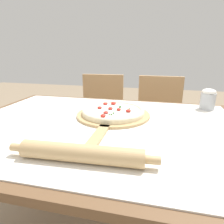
{
  "coord_description": "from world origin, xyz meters",
  "views": [
    {
      "loc": [
        0.26,
        -0.85,
        1.1
      ],
      "look_at": [
        0.04,
        0.1,
        0.79
      ],
      "focal_mm": 32.0,
      "sensor_mm": 36.0,
      "label": 1
    }
  ],
  "objects": [
    {
      "name": "chair_right",
      "position": [
        0.28,
        0.85,
        0.51
      ],
      "size": [
        0.41,
        0.41,
        0.88
      ],
      "rotation": [
        0.0,
        0.0,
        -0.01
      ],
      "color": "tan",
      "rests_on": "ground_plane"
    },
    {
      "name": "pizza_peel",
      "position": [
        0.04,
        0.11,
        0.77
      ],
      "size": [
        0.38,
        0.61,
        0.01
      ],
      "color": "tan",
      "rests_on": "towel_cloth"
    },
    {
      "name": "towel_cloth",
      "position": [
        0.0,
        0.0,
        0.76
      ],
      "size": [
        1.29,
        0.93,
        0.0
      ],
      "color": "silver",
      "rests_on": "dining_table"
    },
    {
      "name": "dining_table",
      "position": [
        0.0,
        0.0,
        0.66
      ],
      "size": [
        1.37,
        1.01,
        0.76
      ],
      "color": "brown",
      "rests_on": "ground_plane"
    },
    {
      "name": "flour_cup",
      "position": [
        0.55,
        0.38,
        0.83
      ],
      "size": [
        0.08,
        0.08,
        0.12
      ],
      "color": "#B2B7BC",
      "rests_on": "towel_cloth"
    },
    {
      "name": "chair_left",
      "position": [
        -0.24,
        0.85,
        0.51
      ],
      "size": [
        0.42,
        0.42,
        0.88
      ],
      "rotation": [
        0.0,
        0.0,
        0.06
      ],
      "color": "tan",
      "rests_on": "ground_plane"
    },
    {
      "name": "rolling_pin",
      "position": [
        0.04,
        -0.33,
        0.79
      ],
      "size": [
        0.48,
        0.08,
        0.06
      ],
      "rotation": [
        0.0,
        0.0,
        0.05
      ],
      "color": "tan",
      "rests_on": "towel_cloth"
    },
    {
      "name": "pizza",
      "position": [
        0.04,
        0.13,
        0.79
      ],
      "size": [
        0.33,
        0.33,
        0.03
      ],
      "color": "beige",
      "rests_on": "pizza_peel"
    }
  ]
}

